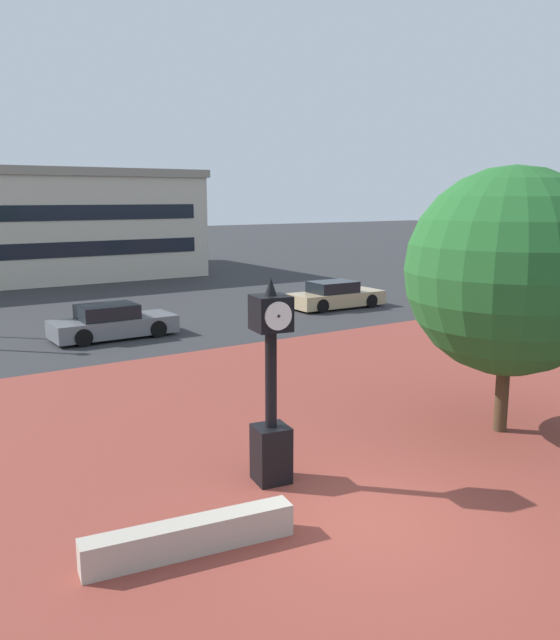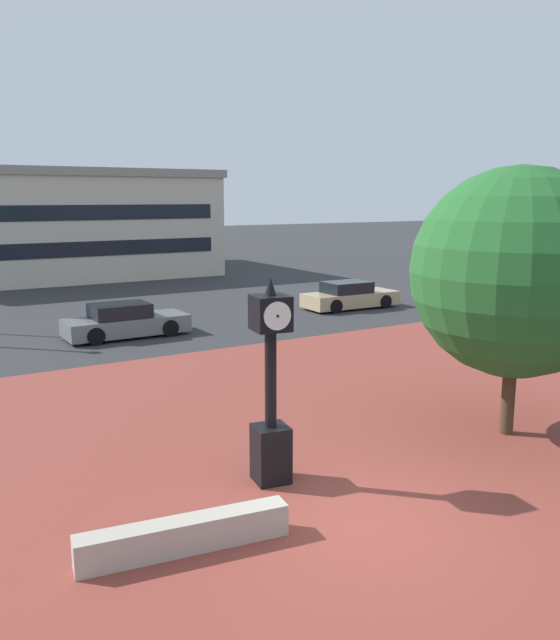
{
  "view_description": "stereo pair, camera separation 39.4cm",
  "coord_description": "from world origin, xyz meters",
  "px_view_note": "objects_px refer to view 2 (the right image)",
  "views": [
    {
      "loc": [
        -6.64,
        -7.47,
        5.19
      ],
      "look_at": [
        -0.3,
        2.15,
        3.01
      ],
      "focal_mm": 36.62,
      "sensor_mm": 36.0,
      "label": 1
    },
    {
      "loc": [
        -6.31,
        -7.68,
        5.19
      ],
      "look_at": [
        -0.3,
        2.15,
        3.01
      ],
      "focal_mm": 36.62,
      "sensor_mm": 36.0,
      "label": 2
    }
  ],
  "objects_px": {
    "car_street_mid": "(350,296)",
    "civic_building": "(42,223)",
    "car_street_near": "(125,322)",
    "street_clock": "(271,395)",
    "plaza_tree": "(518,276)"
  },
  "relations": [
    {
      "from": "plaza_tree",
      "to": "civic_building",
      "type": "bearing_deg",
      "value": 93.42
    },
    {
      "from": "plaza_tree",
      "to": "car_street_mid",
      "type": "height_order",
      "value": "plaza_tree"
    },
    {
      "from": "plaza_tree",
      "to": "street_clock",
      "type": "bearing_deg",
      "value": 175.67
    },
    {
      "from": "car_street_mid",
      "to": "civic_building",
      "type": "xyz_separation_m",
      "value": [
        -9.15,
        22.3,
        2.9
      ]
    },
    {
      "from": "car_street_near",
      "to": "civic_building",
      "type": "xyz_separation_m",
      "value": [
        1.98,
        23.02,
        2.9
      ]
    },
    {
      "from": "civic_building",
      "to": "street_clock",
      "type": "bearing_deg",
      "value": -95.85
    },
    {
      "from": "street_clock",
      "to": "car_street_near",
      "type": "relative_size",
      "value": 0.84
    },
    {
      "from": "car_street_near",
      "to": "civic_building",
      "type": "bearing_deg",
      "value": 174.65
    },
    {
      "from": "street_clock",
      "to": "civic_building",
      "type": "height_order",
      "value": "civic_building"
    },
    {
      "from": "plaza_tree",
      "to": "civic_building",
      "type": "distance_m",
      "value": 37.31
    },
    {
      "from": "civic_building",
      "to": "car_street_mid",
      "type": "bearing_deg",
      "value": -67.7
    },
    {
      "from": "street_clock",
      "to": "car_street_mid",
      "type": "bearing_deg",
      "value": 57.51
    },
    {
      "from": "car_street_mid",
      "to": "civic_building",
      "type": "distance_m",
      "value": 24.28
    },
    {
      "from": "plaza_tree",
      "to": "car_street_mid",
      "type": "xyz_separation_m",
      "value": [
        6.92,
        14.95,
        -2.93
      ]
    },
    {
      "from": "car_street_mid",
      "to": "civic_building",
      "type": "bearing_deg",
      "value": -155.92
    }
  ]
}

